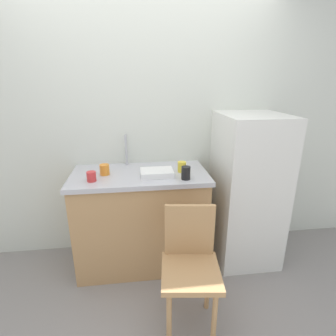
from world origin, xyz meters
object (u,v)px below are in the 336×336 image
object	(u,v)px
dish_tray	(157,173)
cup_yellow	(182,167)
chair	(190,263)
cup_black	(186,173)
cup_red	(91,176)
refrigerator	(247,190)
cup_orange	(105,170)

from	to	relation	value
dish_tray	cup_yellow	xyz separation A→B (m)	(0.23, 0.07, 0.02)
chair	cup_black	world-z (taller)	cup_black
cup_red	cup_yellow	bearing A→B (deg)	9.62
refrigerator	dish_tray	bearing A→B (deg)	-175.31
cup_black	cup_red	distance (m)	0.78
chair	cup_orange	xyz separation A→B (m)	(-0.62, 0.71, 0.48)
cup_yellow	cup_black	size ratio (longest dim) A/B	0.86
cup_black	cup_red	bearing A→B (deg)	176.06
cup_red	refrigerator	bearing A→B (deg)	5.48
cup_yellow	cup_orange	distance (m)	0.68
refrigerator	cup_orange	world-z (taller)	refrigerator
chair	cup_yellow	xyz separation A→B (m)	(0.06, 0.70, 0.48)
refrigerator	cup_yellow	world-z (taller)	refrigerator
cup_yellow	cup_orange	world-z (taller)	cup_yellow
chair	cup_red	distance (m)	1.03
refrigerator	cup_red	world-z (taller)	refrigerator
cup_yellow	cup_black	bearing A→B (deg)	-89.91
cup_yellow	cup_orange	bearing A→B (deg)	178.88
chair	cup_yellow	distance (m)	0.85
chair	cup_black	xyz separation A→B (m)	(0.06, 0.51, 0.49)
cup_red	dish_tray	bearing A→B (deg)	6.74
dish_tray	cup_orange	bearing A→B (deg)	169.86
dish_tray	cup_red	distance (m)	0.55
chair	cup_black	distance (m)	0.71
dish_tray	cup_black	xyz separation A→B (m)	(0.23, -0.12, 0.03)
refrigerator	cup_red	size ratio (longest dim) A/B	17.76
refrigerator	cup_orange	bearing A→B (deg)	179.61
chair	cup_red	size ratio (longest dim) A/B	11.00
dish_tray	cup_red	xyz separation A→B (m)	(-0.54, -0.06, 0.02)
cup_orange	chair	bearing A→B (deg)	-48.69
dish_tray	cup_orange	world-z (taller)	cup_orange
cup_yellow	cup_orange	size ratio (longest dim) A/B	1.02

